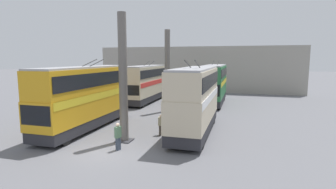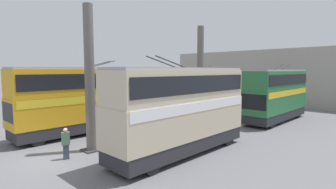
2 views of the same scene
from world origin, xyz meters
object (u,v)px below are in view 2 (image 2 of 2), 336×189
(bus_right_near, at_px, (86,96))
(oil_drum, at_px, (175,132))
(bus_left_near, at_px, (181,105))
(bus_right_far, at_px, (196,89))
(person_by_left_row, at_px, (139,137))
(person_aisle_foreground, at_px, (66,143))
(bus_left_far, at_px, (276,92))

(bus_right_near, xyz_separation_m, oil_drum, (3.61, -6.27, -2.52))
(bus_left_near, bearing_deg, bus_right_far, 34.63)
(bus_right_near, xyz_separation_m, person_by_left_row, (-0.07, -6.59, -2.12))
(bus_right_far, xyz_separation_m, person_aisle_foreground, (-18.25, -4.92, -1.86))
(bus_left_far, relative_size, bus_right_far, 0.94)
(bus_left_near, distance_m, person_by_left_row, 3.44)
(person_by_left_row, relative_size, oil_drum, 1.82)
(bus_left_far, xyz_separation_m, bus_right_far, (-1.17, 8.99, -0.07))
(person_by_left_row, height_order, person_aisle_foreground, person_aisle_foreground)
(bus_right_near, distance_m, bus_right_far, 14.24)
(person_aisle_foreground, bearing_deg, bus_right_near, 156.18)
(oil_drum, bearing_deg, person_aisle_foreground, 169.96)
(bus_right_far, xyz_separation_m, oil_drum, (-10.64, -6.27, -2.37))
(person_aisle_foreground, height_order, oil_drum, person_aisle_foreground)
(bus_right_near, bearing_deg, bus_left_far, -30.27)
(person_by_left_row, relative_size, person_aisle_foreground, 0.91)
(bus_left_far, xyz_separation_m, oil_drum, (-11.80, 2.72, -2.43))
(bus_left_far, bearing_deg, person_aisle_foreground, 168.15)
(bus_left_near, xyz_separation_m, oil_drum, (2.39, 2.72, -2.50))
(person_by_left_row, bearing_deg, oil_drum, -4.74)
(bus_left_near, relative_size, bus_right_far, 0.94)
(bus_right_far, height_order, person_by_left_row, bus_right_far)
(bus_left_far, distance_m, bus_right_far, 9.07)
(bus_right_near, height_order, person_aisle_foreground, bus_right_near)
(bus_left_near, height_order, oil_drum, bus_left_near)
(bus_left_near, height_order, bus_right_near, bus_right_near)
(bus_right_near, xyz_separation_m, bus_right_far, (14.24, 0.00, -0.16))
(bus_left_far, xyz_separation_m, person_aisle_foreground, (-19.42, 4.07, -1.93))
(bus_left_far, bearing_deg, oil_drum, 167.00)
(bus_right_near, bearing_deg, bus_left_near, -82.29)
(bus_right_near, relative_size, person_by_left_row, 6.85)
(bus_left_near, bearing_deg, bus_right_near, 97.71)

